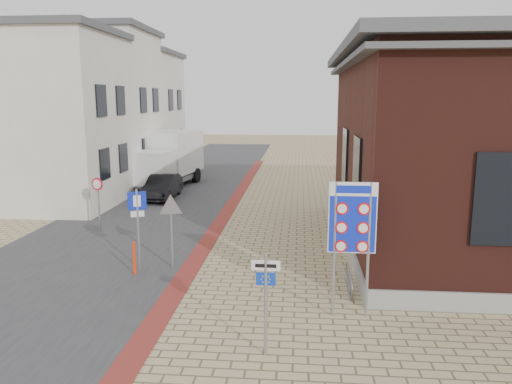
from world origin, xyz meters
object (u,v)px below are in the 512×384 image
(sedan, at_px, (162,187))
(parking_sign, at_px, (138,215))
(essen_sign, at_px, (266,290))
(bollard, at_px, (134,258))
(border_sign, at_px, (352,220))
(box_truck, at_px, (167,158))

(sedan, xyz_separation_m, parking_sign, (2.27, -10.73, 1.07))
(essen_sign, bearing_deg, parking_sign, 132.34)
(sedan, bearing_deg, essen_sign, -67.32)
(essen_sign, bearing_deg, sedan, 113.80)
(essen_sign, height_order, bollard, essen_sign)
(bollard, bearing_deg, parking_sign, 90.00)
(essen_sign, height_order, parking_sign, parking_sign)
(parking_sign, bearing_deg, border_sign, -46.17)
(sedan, distance_m, border_sign, 15.92)
(box_truck, relative_size, border_sign, 1.97)
(essen_sign, distance_m, bollard, 6.04)
(essen_sign, xyz_separation_m, parking_sign, (-4.14, 4.76, 0.30))
(border_sign, relative_size, bollard, 3.23)
(box_truck, distance_m, essen_sign, 20.46)
(parking_sign, xyz_separation_m, bollard, (0.00, -0.46, -1.18))
(box_truck, xyz_separation_m, essen_sign, (7.11, -19.18, -0.26))
(sedan, height_order, essen_sign, essen_sign)
(box_truck, bearing_deg, bollard, -69.37)
(bollard, bearing_deg, box_truck, 101.28)
(sedan, distance_m, essen_sign, 16.78)
(sedan, xyz_separation_m, bollard, (2.27, -11.19, -0.11))
(border_sign, relative_size, parking_sign, 1.31)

